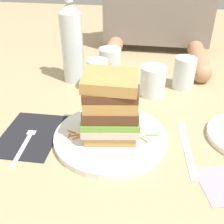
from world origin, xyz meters
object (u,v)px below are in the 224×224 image
(empty_tumbler_0, at_px, (110,61))
(empty_tumbler_1, at_px, (184,73))
(sandwich, at_px, (110,107))
(napkin_pink, at_px, (221,185))
(main_plate, at_px, (110,137))
(empty_tumbler_2, at_px, (98,76))
(juice_glass, at_px, (153,82))
(knife, at_px, (187,149))
(water_bottle, at_px, (72,42))
(napkin_dark, at_px, (30,134))
(fork, at_px, (27,139))

(empty_tumbler_0, distance_m, empty_tumbler_1, 0.25)
(sandwich, xyz_separation_m, napkin_pink, (0.22, -0.10, -0.08))
(main_plate, relative_size, empty_tumbler_2, 2.61)
(juice_glass, bearing_deg, empty_tumbler_1, 33.90)
(sandwich, bearing_deg, empty_tumbler_2, 108.66)
(sandwich, relative_size, empty_tumbler_2, 1.52)
(knife, bearing_deg, empty_tumbler_2, 136.62)
(juice_glass, height_order, empty_tumbler_2, empty_tumbler_2)
(sandwich, relative_size, empty_tumbler_1, 1.55)
(sandwich, relative_size, napkin_pink, 1.55)
(water_bottle, distance_m, empty_tumbler_1, 0.35)
(empty_tumbler_2, bearing_deg, napkin_dark, -113.82)
(fork, height_order, empty_tumbler_2, empty_tumbler_2)
(water_bottle, bearing_deg, main_plate, -60.01)
(napkin_pink, bearing_deg, empty_tumbler_0, 121.91)
(juice_glass, height_order, water_bottle, water_bottle)
(main_plate, height_order, sandwich, sandwich)
(sandwich, height_order, napkin_dark, sandwich)
(fork, height_order, empty_tumbler_1, empty_tumbler_1)
(empty_tumbler_1, bearing_deg, main_plate, -120.52)
(napkin_pink, bearing_deg, fork, 171.26)
(knife, xyz_separation_m, empty_tumbler_1, (0.00, 0.30, 0.05))
(sandwich, height_order, water_bottle, water_bottle)
(water_bottle, xyz_separation_m, napkin_pink, (0.39, -0.39, -0.12))
(main_plate, bearing_deg, napkin_dark, -175.35)
(empty_tumbler_2, relative_size, napkin_pink, 1.02)
(sandwich, distance_m, empty_tumbler_1, 0.34)
(knife, xyz_separation_m, empty_tumbler_0, (-0.23, 0.37, 0.04))
(knife, bearing_deg, empty_tumbler_0, 122.32)
(fork, height_order, knife, fork)
(main_plate, relative_size, water_bottle, 0.90)
(fork, bearing_deg, napkin_pink, -8.74)
(knife, relative_size, napkin_pink, 2.12)
(knife, bearing_deg, main_plate, 178.20)
(sandwich, distance_m, empty_tumbler_2, 0.24)
(fork, xyz_separation_m, empty_tumbler_2, (0.11, 0.26, 0.04))
(empty_tumbler_0, relative_size, empty_tumbler_2, 0.87)
(juice_glass, bearing_deg, water_bottle, 167.35)
(main_plate, relative_size, empty_tumbler_0, 3.00)
(knife, xyz_separation_m, juice_glass, (-0.09, 0.24, 0.04))
(main_plate, height_order, empty_tumbler_2, empty_tumbler_2)
(knife, relative_size, juice_glass, 2.36)
(water_bottle, height_order, empty_tumbler_2, water_bottle)
(empty_tumbler_0, xyz_separation_m, empty_tumbler_2, (-0.01, -0.14, 0.01))
(water_bottle, bearing_deg, empty_tumbler_0, 36.70)
(napkin_dark, relative_size, fork, 1.05)
(fork, distance_m, empty_tumbler_1, 0.49)
(fork, relative_size, water_bottle, 0.59)
(main_plate, relative_size, juice_glass, 2.97)
(napkin_dark, distance_m, fork, 0.02)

